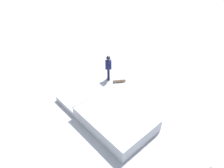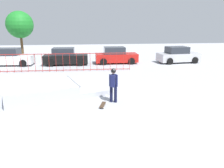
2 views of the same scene
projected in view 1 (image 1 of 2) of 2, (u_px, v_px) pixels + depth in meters
name	position (u px, v px, depth m)	size (l,w,h in m)	color
ground_plane	(108.00, 121.00, 10.24)	(60.00, 60.00, 0.00)	#A8AAB2
skate_ramp	(109.00, 114.00, 10.20)	(5.95, 4.19, 0.74)	#B0B3BB
skater	(108.00, 66.00, 12.67)	(0.42, 0.43, 1.73)	black
skateboard	(119.00, 81.00, 12.97)	(0.41, 0.82, 0.09)	#3F2D1E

